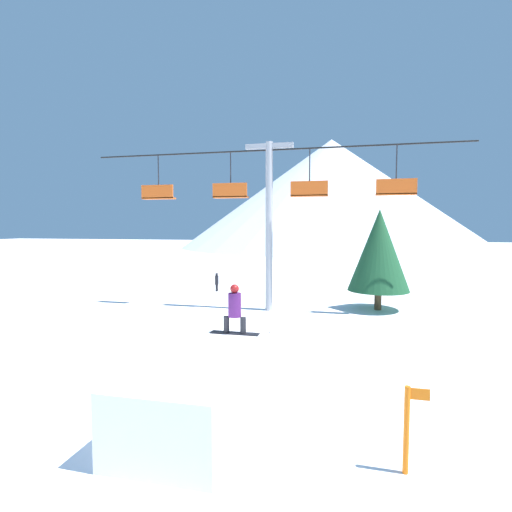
# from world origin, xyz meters

# --- Properties ---
(ground_plane) EXTENTS (220.00, 220.00, 0.00)m
(ground_plane) POSITION_xyz_m (0.00, 0.00, 0.00)
(ground_plane) COLOR white
(mountain_ridge) EXTENTS (61.16, 61.16, 22.04)m
(mountain_ridge) POSITION_xyz_m (0.00, 76.26, 11.02)
(mountain_ridge) COLOR silver
(mountain_ridge) RESTS_ON ground_plane
(snow_ramp) EXTENTS (2.17, 4.63, 1.44)m
(snow_ramp) POSITION_xyz_m (0.81, -0.14, 0.72)
(snow_ramp) COLOR white
(snow_ramp) RESTS_ON ground_plane
(snowboarder) EXTENTS (1.30, 0.34, 1.31)m
(snowboarder) POSITION_xyz_m (1.05, 1.72, 2.10)
(snowboarder) COLOR black
(snowboarder) RESTS_ON snow_ramp
(chairlift) EXTENTS (18.85, 0.44, 8.44)m
(chairlift) POSITION_xyz_m (0.00, 11.46, 5.32)
(chairlift) COLOR #9E9EA3
(chairlift) RESTS_ON ground_plane
(pine_tree_near) EXTENTS (3.09, 3.09, 5.15)m
(pine_tree_near) POSITION_xyz_m (5.42, 12.89, 3.06)
(pine_tree_near) COLOR #4C3823
(pine_tree_near) RESTS_ON ground_plane
(trail_marker) EXTENTS (0.41, 0.10, 1.55)m
(trail_marker) POSITION_xyz_m (4.97, -1.18, 0.83)
(trail_marker) COLOR orange
(trail_marker) RESTS_ON ground_plane
(distant_skier) EXTENTS (0.24, 0.24, 1.23)m
(distant_skier) POSITION_xyz_m (-4.51, 16.51, 0.67)
(distant_skier) COLOR black
(distant_skier) RESTS_ON ground_plane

